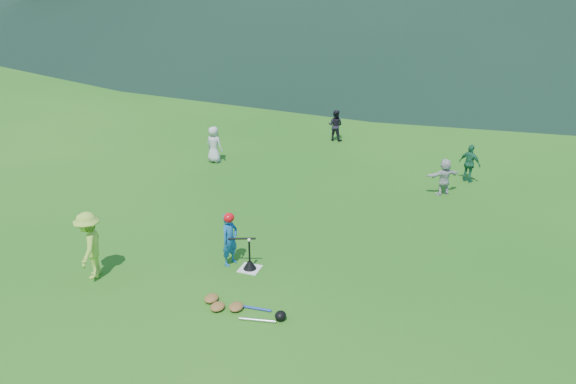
# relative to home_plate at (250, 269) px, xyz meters

# --- Properties ---
(ground) EXTENTS (120.00, 120.00, 0.00)m
(ground) POSITION_rel_home_plate_xyz_m (0.00, 0.00, -0.01)
(ground) COLOR #155413
(ground) RESTS_ON ground
(home_plate) EXTENTS (0.45, 0.45, 0.02)m
(home_plate) POSITION_rel_home_plate_xyz_m (0.00, 0.00, 0.00)
(home_plate) COLOR silver
(home_plate) RESTS_ON ground
(baseball) EXTENTS (0.08, 0.08, 0.08)m
(baseball) POSITION_rel_home_plate_xyz_m (0.00, 0.00, 0.73)
(baseball) COLOR white
(baseball) RESTS_ON batting_tee
(batter_child) EXTENTS (0.42, 0.52, 1.24)m
(batter_child) POSITION_rel_home_plate_xyz_m (-0.51, 0.08, 0.61)
(batter_child) COLOR #155695
(batter_child) RESTS_ON ground
(adult_coach) EXTENTS (0.91, 1.13, 1.52)m
(adult_coach) POSITION_rel_home_plate_xyz_m (-3.10, -1.44, 0.75)
(adult_coach) COLOR #9BCD3C
(adult_coach) RESTS_ON ground
(fielder_a) EXTENTS (0.67, 0.51, 1.24)m
(fielder_a) POSITION_rel_home_plate_xyz_m (-4.02, 6.19, 0.61)
(fielder_a) COLOR silver
(fielder_a) RESTS_ON ground
(fielder_b) EXTENTS (0.60, 0.48, 1.18)m
(fielder_b) POSITION_rel_home_plate_xyz_m (-0.82, 9.98, 0.58)
(fielder_b) COLOR black
(fielder_b) RESTS_ON ground
(fielder_c) EXTENTS (0.76, 0.58, 1.20)m
(fielder_c) POSITION_rel_home_plate_xyz_m (4.25, 7.23, 0.59)
(fielder_c) COLOR #1E6641
(fielder_c) RESTS_ON ground
(fielder_d) EXTENTS (1.02, 0.87, 1.10)m
(fielder_d) POSITION_rel_home_plate_xyz_m (3.62, 5.93, 0.54)
(fielder_d) COLOR beige
(fielder_d) RESTS_ON ground
(batting_tee) EXTENTS (0.30, 0.30, 0.68)m
(batting_tee) POSITION_rel_home_plate_xyz_m (0.00, 0.00, 0.12)
(batting_tee) COLOR black
(batting_tee) RESTS_ON home_plate
(batter_gear) EXTENTS (0.72, 0.26, 0.61)m
(batter_gear) POSITION_rel_home_plate_xyz_m (-0.48, 0.07, 1.12)
(batter_gear) COLOR red
(batter_gear) RESTS_ON ground
(equipment_pile) EXTENTS (1.80, 0.58, 0.19)m
(equipment_pile) POSITION_rel_home_plate_xyz_m (0.38, -1.54, 0.06)
(equipment_pile) COLOR olive
(equipment_pile) RESTS_ON ground
(outfield_fence) EXTENTS (70.07, 0.08, 1.33)m
(outfield_fence) POSITION_rel_home_plate_xyz_m (0.00, 28.00, 0.69)
(outfield_fence) COLOR gray
(outfield_fence) RESTS_ON ground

